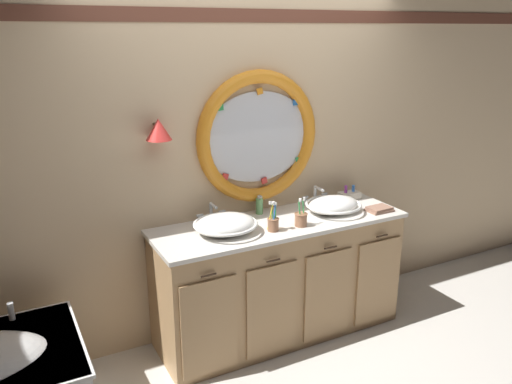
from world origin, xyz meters
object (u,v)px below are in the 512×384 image
Objects in this scene: toothbrush_holder_right at (301,219)px; toiletry_basket at (349,195)px; soap_dispenser at (259,205)px; sink_basin_right at (333,205)px; toothbrush_holder_left at (273,223)px; folded_hand_towel at (379,209)px; sink_basin_left at (225,224)px.

toiletry_basket is (0.67, 0.33, -0.02)m from toothbrush_holder_right.
soap_dispenser is at bearing 177.78° from toiletry_basket.
toothbrush_holder_left is at bearing -168.86° from sink_basin_right.
folded_hand_towel is at bearing -1.64° from toothbrush_holder_left.
toothbrush_holder_right is at bearing -154.04° from toiletry_basket.
sink_basin_right is 0.60m from toothbrush_holder_left.
folded_hand_towel is 0.34m from toiletry_basket.
toothbrush_holder_left is 0.94m from toiletry_basket.
folded_hand_towel is (0.69, -0.02, -0.04)m from toothbrush_holder_right.
toothbrush_holder_left is 0.36m from soap_dispenser.
toothbrush_holder_right is (0.52, -0.13, -0.01)m from sink_basin_left.
sink_basin_left is 2.33× the size of folded_hand_towel.
folded_hand_towel is (1.22, -0.14, -0.05)m from sink_basin_left.
sink_basin_left reaches higher than sink_basin_right.
folded_hand_towel is at bearing -6.61° from sink_basin_left.
sink_basin_left is 0.89m from sink_basin_right.
sink_basin_left is 0.54m from toothbrush_holder_right.
soap_dispenser is (-0.14, 0.36, 0.01)m from toothbrush_holder_right.
sink_basin_right is at bearing 18.89° from toothbrush_holder_right.
toothbrush_holder_left reaches higher than sink_basin_right.
sink_basin_right is 0.39m from toothbrush_holder_right.
folded_hand_towel is at bearing -86.00° from toiletry_basket.
sink_basin_left is 2.93× the size of soap_dispenser.
toothbrush_holder_left is at bearing -20.61° from sink_basin_left.
toiletry_basket is (1.20, 0.20, -0.03)m from sink_basin_left.
toothbrush_holder_left is 0.22m from toothbrush_holder_right.
toiletry_basket is (0.89, 0.32, -0.02)m from toothbrush_holder_left.
sink_basin_left is 0.45m from soap_dispenser.
soap_dispenser is (0.39, 0.23, 0.00)m from sink_basin_left.
toiletry_basket is (0.81, -0.03, -0.03)m from soap_dispenser.
sink_basin_left reaches higher than folded_hand_towel.
folded_hand_towel is at bearing -23.30° from sink_basin_right.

